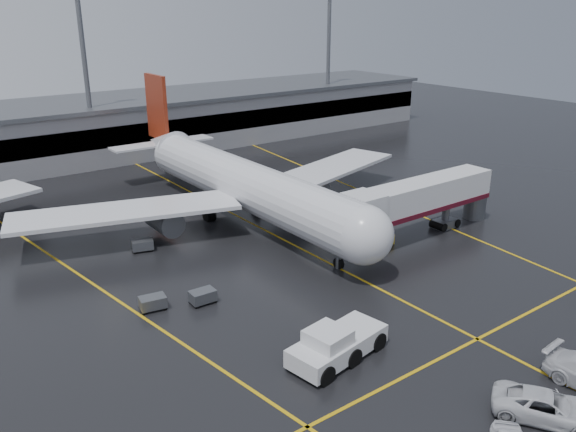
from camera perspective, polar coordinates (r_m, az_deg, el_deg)
ground at (r=58.38m, az=0.40°, el=-2.76°), size 220.00×220.00×0.00m
apron_line_centre at (r=58.38m, az=0.40°, el=-2.75°), size 0.25×90.00×0.02m
apron_line_stop at (r=44.72m, az=17.98°, el=-11.35°), size 60.00×0.25×0.02m
apron_line_left at (r=58.90m, az=-21.58°, el=-4.02°), size 9.99×69.35×0.02m
apron_line_right at (r=76.56m, az=6.68°, el=2.67°), size 7.57×69.64×0.02m
terminal at (r=98.25m, az=-16.85°, el=8.38°), size 122.00×19.00×8.60m
light_mast_mid at (r=89.70m, az=-19.20°, el=13.69°), size 3.00×1.20×25.45m
light_mast_right at (r=112.00m, az=3.97°, el=15.72°), size 3.00×1.20×25.45m
main_airliner at (r=64.54m, az=-4.78°, el=3.37°), size 48.80×45.60×14.10m
jet_bridge at (r=60.66m, az=12.88°, el=1.56°), size 19.90×3.40×6.05m
pushback_tractor at (r=40.11m, az=4.67°, el=-12.46°), size 7.76×4.20×2.64m
belt_loader at (r=59.00m, az=8.63°, el=-2.20°), size 3.58×2.39×2.10m
service_van_a at (r=38.13m, az=23.93°, el=-16.64°), size 5.52×6.57×1.67m
baggage_cart_a at (r=47.48m, az=-8.33°, el=-7.74°), size 2.04×1.35×1.12m
baggage_cart_b at (r=47.27m, az=-13.06°, el=-8.20°), size 2.19×1.62×1.12m
baggage_cart_c at (r=58.32m, az=-14.01°, el=-2.75°), size 2.28×1.79×1.12m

